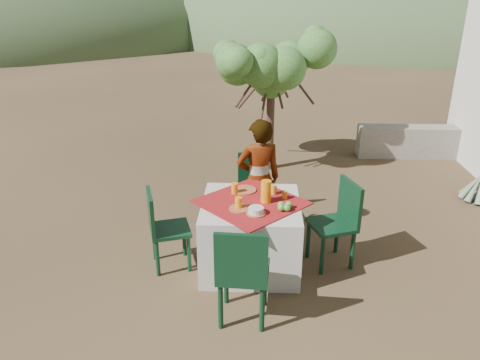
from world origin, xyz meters
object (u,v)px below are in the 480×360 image
Objects in this scene: juice_pitcher at (266,191)px; chair_near at (242,271)px; chair_far at (254,183)px; table at (251,234)px; person at (259,180)px; shrub_tree at (275,73)px; chair_left at (163,226)px; chair_right at (339,219)px.

chair_near is at bearing -102.08° from juice_pitcher.
table is at bearing -101.33° from chair_far.
person is at bearing -93.77° from chair_far.
shrub_tree is 8.41× the size of juice_pitcher.
chair_far is at bearing -55.83° from chair_left.
juice_pitcher is at bearing -103.65° from chair_left.
shrub_tree is (0.28, 1.83, 1.09)m from chair_far.
chair_right reaches higher than chair_far.
person is 0.69m from juice_pitcher.
chair_left is at bearing 20.07° from person.
table is 1.33× the size of chair_near.
chair_far is at bearing -100.00° from person.
juice_pitcher is at bearing -102.36° from chair_right.
person is (0.13, 1.63, 0.19)m from chair_near.
chair_left is 0.94× the size of chair_right.
chair_near is 1.45m from chair_right.
chair_far is (0.02, 1.14, 0.10)m from table.
chair_left is 3.46m from shrub_tree.
shrub_tree is at bearing -91.51° from chair_near.
juice_pitcher is at bearing -92.96° from shrub_tree.
chair_left is at bearing -175.92° from juice_pitcher.
table is at bearing 67.15° from person.
chair_near is 4.08m from shrub_tree.
shrub_tree is at bearing 173.10° from chair_right.
chair_far is at bearing -98.83° from shrub_tree.
chair_left is at bearing -41.36° from chair_near.
chair_near is at bearing -93.09° from table.
chair_far is 0.92× the size of chair_right.
chair_right is 1.06m from person.
juice_pitcher reaches higher than chair_near.
chair_right is 3.12m from shrub_tree.
chair_right is at bearing -129.56° from chair_near.
chair_near reaches higher than table.
chair_right is at bearing 6.19° from table.
juice_pitcher reaches higher than chair_far.
chair_left reaches higher than table.
chair_near is 1.64m from person.
shrub_tree is at bearing 70.98° from chair_far.
chair_right is 0.65× the size of person.
chair_near is 0.67× the size of person.
table is at bearing -177.81° from juice_pitcher.
chair_right reaches higher than chair_left.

